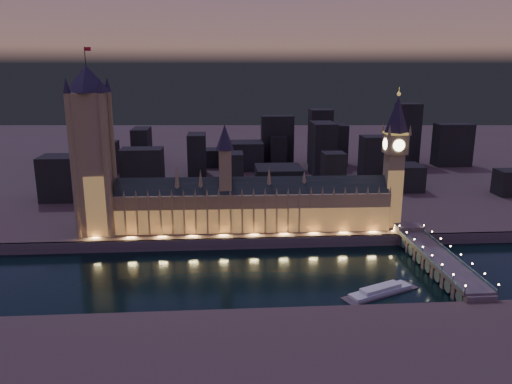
{
  "coord_description": "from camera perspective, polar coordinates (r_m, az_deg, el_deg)",
  "views": [
    {
      "loc": [
        -18.97,
        -292.64,
        127.86
      ],
      "look_at": [
        5.0,
        55.0,
        38.0
      ],
      "focal_mm": 35.0,
      "sensor_mm": 36.0,
      "label": 1
    }
  ],
  "objects": [
    {
      "name": "embankment_wall",
      "position": [
        356.39,
        -0.65,
        -5.88
      ],
      "size": [
        2000.0,
        2.5,
        8.0
      ],
      "primitive_type": "cube",
      "color": "#434142",
      "rests_on": "ground"
    },
    {
      "name": "palace_of_westminster",
      "position": [
        369.24,
        -0.51,
        -1.49
      ],
      "size": [
        202.0,
        23.66,
        78.0
      ],
      "color": "olive",
      "rests_on": "north_bank"
    },
    {
      "name": "westminster_bridge",
      "position": [
        341.79,
        19.86,
        -7.34
      ],
      "size": [
        19.04,
        113.0,
        15.9
      ],
      "color": "#434142",
      "rests_on": "ground"
    },
    {
      "name": "river_boat",
      "position": [
        299.99,
        14.03,
        -10.9
      ],
      "size": [
        49.14,
        30.78,
        4.5
      ],
      "color": "#434142",
      "rests_on": "ground"
    },
    {
      "name": "city_backdrop",
      "position": [
        551.35,
        2.21,
        4.34
      ],
      "size": [
        471.16,
        215.63,
        74.05
      ],
      "color": "black",
      "rests_on": "north_bank"
    },
    {
      "name": "victoria_tower",
      "position": [
        370.13,
        -18.21,
        5.24
      ],
      "size": [
        31.68,
        31.68,
        130.91
      ],
      "color": "olive",
      "rests_on": "north_bank"
    },
    {
      "name": "elizabeth_tower",
      "position": [
        381.69,
        15.59,
        4.56
      ],
      "size": [
        18.0,
        18.0,
        103.77
      ],
      "color": "olive",
      "rests_on": "north_bank"
    },
    {
      "name": "ground_plane",
      "position": [
        319.91,
        -0.22,
        -9.1
      ],
      "size": [
        2000.0,
        2000.0,
        0.0
      ],
      "primitive_type": "plane",
      "color": "black",
      "rests_on": "ground"
    },
    {
      "name": "north_bank",
      "position": [
        822.24,
        -2.59,
        5.78
      ],
      "size": [
        2000.0,
        960.0,
        8.0
      ],
      "primitive_type": "cube",
      "color": "#523533",
      "rests_on": "ground"
    }
  ]
}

